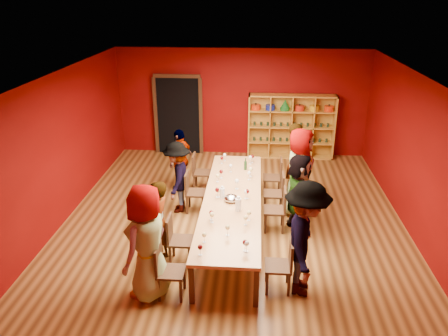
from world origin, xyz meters
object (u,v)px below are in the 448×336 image
at_px(tasting_table, 232,200).
at_px(chair_person_left_3, 192,190).
at_px(chair_person_left_1, 176,237).
at_px(wine_bottle, 245,165).
at_px(person_left_3, 177,177).
at_px(chair_person_left_0, 166,268).
at_px(person_right_0, 305,239).
at_px(chair_person_right_2, 279,207).
at_px(chair_person_left_4, 199,170).
at_px(chair_person_right_3, 277,191).
at_px(person_right_3, 299,172).
at_px(chair_person_right_0, 283,263).
at_px(person_left_0, 147,243).
at_px(person_right_4, 296,161).
at_px(shelving_unit, 291,123).
at_px(chair_person_right_4, 276,175).
at_px(person_right_2, 299,194).
at_px(person_left_1, 158,223).
at_px(spittoon_bowl, 231,198).
at_px(person_left_4, 181,160).

relative_size(tasting_table, chair_person_left_3, 5.06).
xyz_separation_m(chair_person_left_1, wine_bottle, (1.12, 2.53, 0.36)).
height_order(chair_person_left_3, person_left_3, person_left_3).
relative_size(chair_person_left_0, person_right_0, 0.47).
relative_size(chair_person_left_1, person_left_3, 0.57).
bearing_deg(chair_person_right_2, tasting_table, -170.36).
bearing_deg(tasting_table, chair_person_left_4, 115.34).
height_order(chair_person_left_1, chair_person_left_3, same).
height_order(chair_person_left_0, person_left_3, person_left_3).
bearing_deg(chair_person_right_3, tasting_table, -135.55).
distance_m(chair_person_right_3, person_right_3, 0.63).
relative_size(chair_person_left_0, chair_person_right_0, 1.00).
relative_size(chair_person_left_3, person_right_3, 0.47).
height_order(person_left_3, wine_bottle, person_left_3).
bearing_deg(person_left_0, chair_person_left_3, -162.47).
bearing_deg(chair_person_left_1, person_right_4, 51.56).
distance_m(shelving_unit, wine_bottle, 3.12).
relative_size(person_right_0, chair_person_right_4, 2.13).
bearing_deg(person_left_3, person_right_2, 74.20).
relative_size(person_left_3, person_right_2, 0.96).
distance_m(chair_person_left_3, chair_person_right_3, 1.82).
height_order(tasting_table, person_right_3, person_right_3).
distance_m(person_left_3, person_right_3, 2.57).
relative_size(person_left_1, wine_bottle, 5.69).
bearing_deg(tasting_table, spittoon_bowl, -94.64).
relative_size(chair_person_left_0, chair_person_left_3, 1.00).
bearing_deg(chair_person_right_0, person_right_3, 80.51).
bearing_deg(shelving_unit, tasting_table, -107.92).
relative_size(chair_person_right_0, chair_person_right_4, 1.00).
bearing_deg(person_right_2, person_left_3, 65.77).
bearing_deg(chair_person_left_4, chair_person_right_2, -44.16).
relative_size(chair_person_right_0, wine_bottle, 3.29).
bearing_deg(person_left_3, shelving_unit, 142.42).
relative_size(shelving_unit, person_right_4, 1.37).
distance_m(chair_person_right_0, chair_person_right_3, 2.62).
distance_m(chair_person_left_1, person_right_4, 3.65).
height_order(person_left_4, chair_person_right_2, person_left_4).
distance_m(person_left_4, person_right_2, 3.15).
xyz_separation_m(person_right_3, person_right_4, (0.00, 0.85, -0.07)).
relative_size(chair_person_left_3, person_left_3, 0.57).
bearing_deg(wine_bottle, person_left_4, 162.29).
xyz_separation_m(chair_person_left_1, person_left_4, (-0.42, 3.02, 0.25)).
height_order(shelving_unit, chair_person_right_0, shelving_unit).
height_order(person_left_1, person_right_2, person_right_2).
relative_size(chair_person_right_2, chair_person_right_4, 1.00).
bearing_deg(person_right_0, tasting_table, 41.86).
bearing_deg(person_right_4, chair_person_right_4, 96.57).
distance_m(chair_person_left_1, chair_person_right_2, 2.21).
height_order(tasting_table, chair_person_left_1, chair_person_left_1).
bearing_deg(person_right_3, chair_person_right_0, -174.95).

